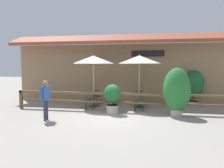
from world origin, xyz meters
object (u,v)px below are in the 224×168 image
dining_table_near (94,95)px  potted_plant_corner_fern (193,85)px  chair_middle_wallside (139,96)px  chair_near_wallside (97,96)px  potted_plant_small_flowering (112,97)px  chair_near_streetside (90,100)px  chair_middle_streetside (139,101)px  pedestrian (45,95)px  potted_plant_entrance_palm (177,91)px  patio_umbrella_near (93,60)px  dining_table_middle (139,96)px  patio_umbrella_middle (139,60)px

dining_table_near → potted_plant_corner_fern: 5.68m
dining_table_near → chair_middle_wallside: 2.68m
chair_near_wallside → potted_plant_small_flowering: 2.82m
chair_middle_wallside → chair_near_streetside: bearing=31.9°
chair_middle_streetside → pedestrian: (-3.67, -2.77, 0.57)m
potted_plant_entrance_palm → potted_plant_small_flowering: bearing=-178.1°
patio_umbrella_near → dining_table_middle: bearing=4.6°
patio_umbrella_middle → pedestrian: patio_umbrella_middle is taller
dining_table_middle → potted_plant_corner_fern: size_ratio=0.54×
dining_table_near → patio_umbrella_middle: size_ratio=0.38×
patio_umbrella_middle → chair_middle_wallside: patio_umbrella_middle is taller
patio_umbrella_near → patio_umbrella_middle: (2.50, 0.20, 0.00)m
dining_table_near → chair_near_wallside: 0.79m
chair_middle_streetside → potted_plant_small_flowering: size_ratio=0.63×
patio_umbrella_near → chair_near_wallside: 2.24m
chair_near_streetside → potted_plant_entrance_palm: potted_plant_entrance_palm is taller
chair_middle_streetside → potted_plant_corner_fern: size_ratio=0.44×
potted_plant_small_flowering → patio_umbrella_middle: bearing=58.6°
chair_near_streetside → patio_umbrella_middle: 3.42m
patio_umbrella_near → chair_near_streetside: 2.24m
chair_near_wallside → chair_middle_wallside: 2.49m
chair_middle_streetside → chair_middle_wallside: size_ratio=1.00×
patio_umbrella_middle → potted_plant_entrance_palm: patio_umbrella_middle is taller
patio_umbrella_near → potted_plant_small_flowering: 2.81m
dining_table_near → chair_near_wallside: bearing=90.5°
chair_near_streetside → chair_middle_streetside: (2.55, 0.16, 0.00)m
patio_umbrella_middle → dining_table_middle: patio_umbrella_middle is taller
patio_umbrella_middle → pedestrian: size_ratio=1.71×
patio_umbrella_near → potted_plant_entrance_palm: 4.80m
chair_near_wallside → chair_middle_wallside: size_ratio=1.00×
dining_table_middle → chair_middle_streetside: bearing=-86.8°
chair_middle_wallside → pedestrian: size_ratio=0.53×
patio_umbrella_near → chair_middle_wallside: patio_umbrella_near is taller
chair_middle_streetside → potted_plant_corner_fern: potted_plant_corner_fern is taller
chair_near_streetside → chair_near_wallside: bearing=78.4°
chair_middle_streetside → dining_table_middle: bearing=84.8°
potted_plant_entrance_palm → potted_plant_corner_fern: bearing=67.2°
potted_plant_entrance_palm → potted_plant_corner_fern: size_ratio=1.09×
chair_middle_wallside → potted_plant_small_flowering: (-1.10, -2.69, 0.30)m
patio_umbrella_near → dining_table_middle: size_ratio=2.63×
chair_near_wallside → pedestrian: size_ratio=0.53×
patio_umbrella_near → chair_near_wallside: patio_umbrella_near is taller
dining_table_near → pedestrian: pedestrian is taller
patio_umbrella_near → patio_umbrella_middle: same height
patio_umbrella_near → pedestrian: bearing=-108.3°
dining_table_middle → chair_middle_streetside: chair_middle_streetside is taller
potted_plant_corner_fern → patio_umbrella_middle: bearing=-159.8°
chair_middle_streetside → potted_plant_entrance_palm: potted_plant_entrance_palm is taller
patio_umbrella_near → chair_near_wallside: size_ratio=3.25×
patio_umbrella_near → potted_plant_corner_fern: patio_umbrella_near is taller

